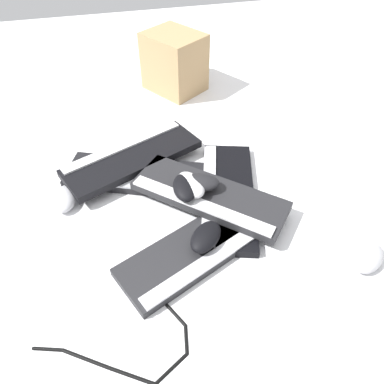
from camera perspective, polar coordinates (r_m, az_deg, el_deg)
ground_plane at (r=1.15m, az=3.23°, el=0.85°), size 3.20×3.20×0.00m
keyboard_0 at (r=1.11m, az=5.36°, el=-0.28°), size 0.27×0.46×0.03m
keyboard_1 at (r=1.18m, az=-8.36°, el=2.45°), size 0.46×0.30×0.03m
keyboard_2 at (r=0.98m, az=1.28°, el=-8.47°), size 0.46×0.32×0.03m
keyboard_3 at (r=1.06m, az=2.59°, el=-0.60°), size 0.43×0.41×0.03m
keyboard_4 at (r=1.20m, az=-9.11°, el=5.24°), size 0.46×0.32×0.03m
mouse_0 at (r=1.04m, az=-0.19°, el=1.13°), size 0.09×0.12×0.04m
mouse_1 at (r=1.15m, az=-18.83°, el=-0.97°), size 0.08×0.12×0.04m
mouse_2 at (r=1.05m, az=25.25°, el=-9.01°), size 0.13×0.12×0.04m
mouse_3 at (r=0.95m, az=2.12°, el=-6.83°), size 0.12×0.13×0.04m
mouse_4 at (r=1.03m, az=-1.08°, el=0.72°), size 0.08×0.12×0.04m
mouse_5 at (r=1.05m, az=1.19°, el=1.49°), size 0.13×0.10×0.04m
cable_0 at (r=0.86m, az=-8.97°, el=-22.36°), size 0.33×0.21×0.01m
cardboard_box at (r=1.59m, az=-2.70°, el=19.13°), size 0.27×0.28×0.23m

